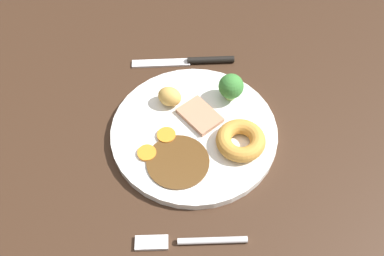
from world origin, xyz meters
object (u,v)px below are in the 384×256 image
fork (187,241)px  meat_slice_main (200,115)px  carrot_coin_back (166,135)px  broccoli_floret (231,87)px  yorkshire_pudding (241,140)px  knife (192,61)px  carrot_coin_front (147,153)px  roast_potato_left (170,97)px  dinner_plate (192,134)px

fork → meat_slice_main: bearing=-97.1°
carrot_coin_back → broccoli_floret: size_ratio=0.61×
yorkshire_pudding → knife: bearing=20.1°
meat_slice_main → knife: (13.51, 0.94, -1.35)cm
yorkshire_pudding → carrot_coin_front: (-1.37, 14.25, -0.97)cm
roast_potato_left → broccoli_floret: bearing=-84.5°
broccoli_floret → fork: 25.83cm
roast_potato_left → carrot_coin_front: bearing=161.2°
carrot_coin_front → broccoli_floret: (10.92, -13.36, 2.44)cm
roast_potato_left → carrot_coin_back: size_ratio=1.34×
fork → knife: bearing=-93.0°
broccoli_floret → meat_slice_main: bearing=128.1°
dinner_plate → carrot_coin_back: (-0.76, 4.01, 0.94)cm
broccoli_floret → fork: (-24.47, 7.40, -3.67)cm
meat_slice_main → broccoli_floret: (4.03, -5.14, 2.26)cm
yorkshire_pudding → broccoli_floret: size_ratio=1.57×
roast_potato_left → fork: (-23.51, -2.57, -2.57)cm
meat_slice_main → broccoli_floret: bearing=-51.9°
knife → roast_potato_left: bearing=67.9°
carrot_coin_front → meat_slice_main: bearing=-50.1°
broccoli_floret → knife: (9.48, 6.08, -3.61)cm
carrot_coin_front → fork: 14.87cm
dinner_plate → carrot_coin_back: size_ratio=8.98×
carrot_coin_back → dinner_plate: bearing=-79.3°
dinner_plate → broccoli_floret: size_ratio=5.46×
carrot_coin_front → carrot_coin_back: same height
meat_slice_main → carrot_coin_front: (-6.88, 8.22, -0.18)cm
carrot_coin_front → carrot_coin_back: bearing=-42.1°
yorkshire_pudding → fork: (-14.93, 8.29, -2.21)cm
roast_potato_left → broccoli_floret: broccoli_floret is taller
knife → dinner_plate: bearing=87.0°
dinner_plate → carrot_coin_back: carrot_coin_back is taller
fork → carrot_coin_back: bearing=-80.4°
carrot_coin_front → knife: 21.69cm
meat_slice_main → knife: meat_slice_main is taller
meat_slice_main → carrot_coin_back: (-3.67, 5.32, -0.16)cm
yorkshire_pudding → carrot_coin_back: yorkshire_pudding is taller
broccoli_floret → knife: size_ratio=0.26×
yorkshire_pudding → roast_potato_left: size_ratio=1.94×
carrot_coin_front → knife: carrot_coin_front is taller
yorkshire_pudding → dinner_plate: bearing=70.5°
yorkshire_pudding → carrot_coin_back: (1.84, 11.35, -0.95)cm
meat_slice_main → yorkshire_pudding: size_ratio=0.86×
dinner_plate → roast_potato_left: bearing=30.5°
carrot_coin_front → dinner_plate: bearing=-60.1°
carrot_coin_back → yorkshire_pudding: bearing=-99.2°
roast_potato_left → meat_slice_main: bearing=-122.4°
carrot_coin_back → fork: (-16.77, -3.07, -1.26)cm
yorkshire_pudding → carrot_coin_back: 11.54cm
meat_slice_main → knife: size_ratio=0.35×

